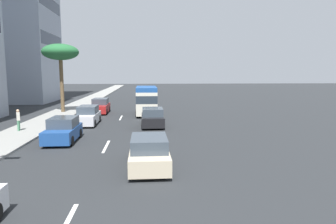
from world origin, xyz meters
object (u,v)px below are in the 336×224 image
car_third (100,106)px  car_fifth (153,118)px  minibus_second (146,100)px  car_sixth (88,116)px  pedestrian_mid_block (18,119)px  palm_tree (60,53)px  car_fourth (149,152)px  car_lead (63,130)px

car_third → car_fifth: 10.85m
minibus_second → car_sixth: bearing=137.9°
pedestrian_mid_block → palm_tree: (11.65, -0.31, 5.82)m
car_fifth → palm_tree: (9.69, 10.20, 6.13)m
car_third → car_fourth: size_ratio=0.97×
palm_tree → car_fifth: bearing=-133.5°
minibus_second → pedestrian_mid_block: 13.75m
car_sixth → pedestrian_mid_block: 5.82m
car_sixth → pedestrian_mid_block: (-3.42, 4.70, 0.28)m
car_lead → car_third: bearing=178.4°
car_fourth → car_fifth: 11.39m
car_lead → palm_tree: (15.09, 3.99, 6.12)m
car_sixth → minibus_second: bearing=137.9°
car_third → pedestrian_mid_block: 12.09m
car_lead → palm_tree: bearing=-165.2°
car_lead → car_sixth: 6.88m
car_lead → pedestrian_mid_block: pedestrian_mid_block is taller
car_lead → palm_tree: palm_tree is taller
minibus_second → palm_tree: 11.27m
palm_tree → car_third: bearing=-96.7°
car_fourth → pedestrian_mid_block: (9.43, 10.00, 0.34)m
car_sixth → palm_tree: bearing=-151.9°
car_lead → car_fourth: bearing=43.6°
car_sixth → palm_tree: size_ratio=0.58×
car_sixth → palm_tree: palm_tree is taller
car_sixth → pedestrian_mid_block: pedestrian_mid_block is taller
car_sixth → car_lead: bearing=-3.3°
car_third → car_fifth: (-9.17, -5.79, -0.04)m
car_lead → car_fifth: size_ratio=0.94×
minibus_second → car_third: (1.77, 5.33, -0.90)m
car_lead → car_fourth: (-5.98, -5.70, -0.04)m
car_fifth → car_fourth: bearing=177.4°
minibus_second → car_fifth: size_ratio=1.41×
car_lead → car_third: car_third is taller
minibus_second → car_sixth: 8.04m
minibus_second → palm_tree: size_ratio=0.78×
car_third → car_lead: bearing=-1.6°
car_lead → palm_tree: size_ratio=0.52×
car_third → palm_tree: palm_tree is taller
car_fifth → palm_tree: palm_tree is taller
car_fourth → pedestrian_mid_block: pedestrian_mid_block is taller
car_lead → pedestrian_mid_block: 5.52m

